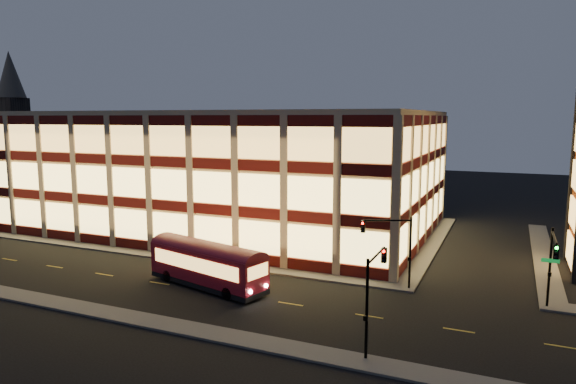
% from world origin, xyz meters
% --- Properties ---
extents(ground, '(200.00, 200.00, 0.00)m').
position_xyz_m(ground, '(0.00, 0.00, 0.00)').
color(ground, black).
rests_on(ground, ground).
extents(sidewalk_office_south, '(54.00, 2.00, 0.15)m').
position_xyz_m(sidewalk_office_south, '(-3.00, 1.00, 0.07)').
color(sidewalk_office_south, '#514F4C').
rests_on(sidewalk_office_south, ground).
extents(sidewalk_office_east, '(2.00, 30.00, 0.15)m').
position_xyz_m(sidewalk_office_east, '(23.00, 17.00, 0.07)').
color(sidewalk_office_east, '#514F4C').
rests_on(sidewalk_office_east, ground).
extents(sidewalk_tower_west, '(2.00, 30.00, 0.15)m').
position_xyz_m(sidewalk_tower_west, '(34.00, 17.00, 0.07)').
color(sidewalk_tower_west, '#514F4C').
rests_on(sidewalk_tower_west, ground).
extents(sidewalk_near, '(100.00, 2.00, 0.15)m').
position_xyz_m(sidewalk_near, '(0.00, -13.00, 0.07)').
color(sidewalk_near, '#514F4C').
rests_on(sidewalk_near, ground).
extents(office_building, '(50.45, 30.45, 14.50)m').
position_xyz_m(office_building, '(-2.91, 16.91, 7.25)').
color(office_building, tan).
rests_on(office_building, ground).
extents(church_tower, '(5.00, 5.00, 18.00)m').
position_xyz_m(church_tower, '(-70.00, 40.00, 9.00)').
color(church_tower, '#2D2621').
rests_on(church_tower, ground).
extents(church_spire, '(6.00, 6.00, 10.00)m').
position_xyz_m(church_spire, '(-70.00, 40.00, 23.00)').
color(church_spire, '#4C473F').
rests_on(church_spire, church_tower).
extents(traffic_signal_far, '(3.79, 1.87, 6.00)m').
position_xyz_m(traffic_signal_far, '(22.21, 0.24, 4.11)').
color(traffic_signal_far, black).
rests_on(traffic_signal_far, ground).
extents(traffic_signal_right, '(1.20, 4.37, 6.00)m').
position_xyz_m(traffic_signal_right, '(33.50, -0.62, 4.10)').
color(traffic_signal_right, black).
rests_on(traffic_signal_right, ground).
extents(traffic_signal_near, '(0.32, 4.45, 6.00)m').
position_xyz_m(traffic_signal_near, '(23.50, -11.03, 4.13)').
color(traffic_signal_near, black).
rests_on(traffic_signal_near, ground).
extents(trolley_bus, '(11.43, 5.48, 3.76)m').
position_xyz_m(trolley_bus, '(8.14, -5.05, 2.08)').
color(trolley_bus, maroon).
rests_on(trolley_bus, ground).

